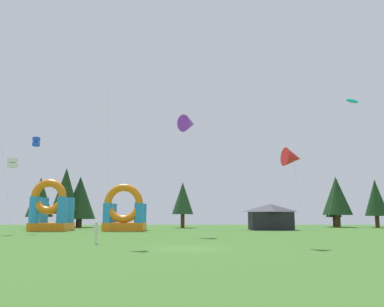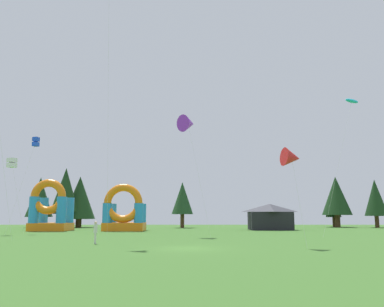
{
  "view_description": "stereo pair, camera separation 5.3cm",
  "coord_description": "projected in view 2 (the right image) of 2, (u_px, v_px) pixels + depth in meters",
  "views": [
    {
      "loc": [
        0.07,
        -28.09,
        2.41
      ],
      "look_at": [
        0.0,
        9.52,
        8.19
      ],
      "focal_mm": 36.68,
      "sensor_mm": 36.0,
      "label": 1
    },
    {
      "loc": [
        0.12,
        -28.09,
        2.41
      ],
      "look_at": [
        0.0,
        9.52,
        8.19
      ],
      "focal_mm": 36.68,
      "sensor_mm": 36.0,
      "label": 2
    }
  ],
  "objects": [
    {
      "name": "kite_red_delta",
      "position": [
        293.0,
        158.0,
        29.78
      ],
      "size": [
        1.71,
        2.58,
        7.41
      ],
      "color": "red",
      "rests_on": "ground_plane"
    },
    {
      "name": "tree_row_4",
      "position": [
        81.0,
        198.0,
        69.69
      ],
      "size": [
        5.63,
        5.63,
        9.0
      ],
      "color": "#4C331E",
      "rests_on": "ground_plane"
    },
    {
      "name": "tree_row_1",
      "position": [
        41.0,
        197.0,
        69.63
      ],
      "size": [
        4.68,
        4.68,
        8.83
      ],
      "color": "#4C331E",
      "rests_on": "ground_plane"
    },
    {
      "name": "kite_blue_box",
      "position": [
        37.0,
        142.0,
        51.11
      ],
      "size": [
        1.47,
        5.02,
        12.29
      ],
      "color": "blue",
      "rests_on": "ground_plane"
    },
    {
      "name": "festival_tent",
      "position": [
        271.0,
        217.0,
        59.08
      ],
      "size": [
        6.17,
        4.47,
        3.87
      ],
      "color": "black",
      "rests_on": "ground_plane"
    },
    {
      "name": "kite_purple_delta",
      "position": [
        190.0,
        124.0,
        45.65
      ],
      "size": [
        3.85,
        3.76,
        13.89
      ],
      "color": "purple",
      "rests_on": "ground_plane"
    },
    {
      "name": "tree_row_8",
      "position": [
        377.0,
        198.0,
        68.96
      ],
      "size": [
        3.89,
        3.89,
        8.43
      ],
      "color": "#4C331E",
      "rests_on": "ground_plane"
    },
    {
      "name": "tree_row_5",
      "position": [
        184.0,
        198.0,
        68.19
      ],
      "size": [
        3.73,
        3.73,
        7.87
      ],
      "color": "#4C331E",
      "rests_on": "ground_plane"
    },
    {
      "name": "tree_row_2",
      "position": [
        63.0,
        202.0,
        68.08
      ],
      "size": [
        3.37,
        3.37,
        6.57
      ],
      "color": "#4C331E",
      "rests_on": "ground_plane"
    },
    {
      "name": "kite_cyan_parafoil",
      "position": [
        353.0,
        101.0,
        46.75
      ],
      "size": [
        6.59,
        4.55,
        16.1
      ],
      "color": "#19B7CC",
      "rests_on": "ground_plane"
    },
    {
      "name": "kite_white_box",
      "position": [
        13.0,
        163.0,
        47.88
      ],
      "size": [
        1.63,
        2.8,
        9.12
      ],
      "color": "white",
      "rests_on": "ground_plane"
    },
    {
      "name": "ground_plane",
      "position": [
        192.0,
        248.0,
        27.4
      ],
      "size": [
        120.0,
        120.0,
        0.0
      ],
      "primitive_type": "plane",
      "color": "#3D6B28"
    },
    {
      "name": "tree_row_3",
      "position": [
        67.0,
        190.0,
        68.08
      ],
      "size": [
        4.65,
        4.65,
        10.33
      ],
      "color": "#4C331E",
      "rests_on": "ground_plane"
    },
    {
      "name": "tree_row_6",
      "position": [
        338.0,
        196.0,
        71.32
      ],
      "size": [
        5.28,
        5.28,
        9.15
      ],
      "color": "#4C331E",
      "rests_on": "ground_plane"
    },
    {
      "name": "inflatable_yellow_castle",
      "position": [
        52.0,
        211.0,
        56.05
      ],
      "size": [
        5.23,
        4.91,
        7.26
      ],
      "color": "orange",
      "rests_on": "ground_plane"
    },
    {
      "name": "tree_row_7",
      "position": [
        334.0,
        204.0,
        72.99
      ],
      "size": [
        2.8,
        2.8,
        6.59
      ],
      "color": "#4C331E",
      "rests_on": "ground_plane"
    },
    {
      "name": "person_far_side",
      "position": [
        97.0,
        230.0,
        31.8
      ],
      "size": [
        0.32,
        0.32,
        1.82
      ],
      "rotation": [
        0.0,
        0.0,
        1.55
      ],
      "color": "silver",
      "rests_on": "ground_plane"
    },
    {
      "name": "inflatable_orange_dome",
      "position": [
        125.0,
        215.0,
        55.74
      ],
      "size": [
        5.7,
        4.64,
        6.58
      ],
      "color": "orange",
      "rests_on": "ground_plane"
    }
  ]
}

